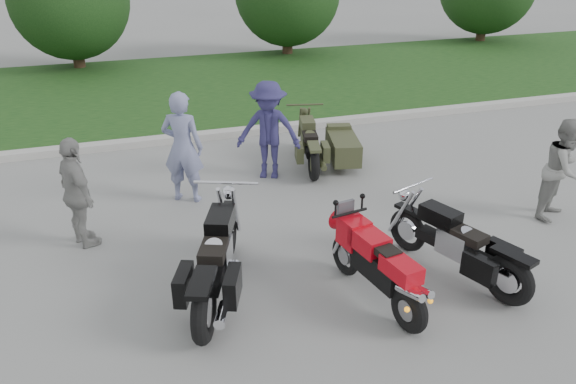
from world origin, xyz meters
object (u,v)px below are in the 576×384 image
object	(u,v)px
sportbike_red	(378,265)
person_denim	(269,130)
cruiser_sidecar	(329,146)
cruiser_right	(462,248)
person_back	(77,193)
person_stripe	(183,147)
cruiser_left	(216,264)
person_grey	(564,169)

from	to	relation	value
sportbike_red	person_denim	bearing A→B (deg)	82.64
sportbike_red	person_denim	distance (m)	4.14
cruiser_sidecar	person_denim	size ratio (longest dim) A/B	1.18
cruiser_right	person_back	xyz separation A→B (m)	(-4.73, 2.43, 0.38)
cruiser_sidecar	person_stripe	bearing A→B (deg)	-154.22
cruiser_left	cruiser_sidecar	distance (m)	4.63
cruiser_sidecar	person_denim	world-z (taller)	person_denim
cruiser_sidecar	person_grey	distance (m)	4.12
person_denim	sportbike_red	bearing A→B (deg)	-62.67
sportbike_red	person_stripe	distance (m)	4.07
person_back	cruiser_sidecar	bearing A→B (deg)	-92.26
sportbike_red	cruiser_left	size ratio (longest dim) A/B	0.79
sportbike_red	person_grey	world-z (taller)	person_grey
cruiser_sidecar	person_grey	size ratio (longest dim) A/B	1.32
cruiser_left	person_stripe	distance (m)	2.97
person_denim	cruiser_sidecar	bearing A→B (deg)	31.94
cruiser_sidecar	person_stripe	size ratio (longest dim) A/B	1.13
cruiser_left	person_stripe	xyz separation A→B (m)	(0.05, 2.94, 0.45)
cruiser_sidecar	person_back	world-z (taller)	person_back
cruiser_right	person_grey	world-z (taller)	person_grey
sportbike_red	cruiser_sidecar	bearing A→B (deg)	65.99
person_stripe	person_denim	bearing A→B (deg)	-135.39
cruiser_right	cruiser_sidecar	bearing A→B (deg)	72.97
cruiser_sidecar	cruiser_left	bearing A→B (deg)	-116.21
cruiser_sidecar	person_denim	bearing A→B (deg)	-159.85
sportbike_red	person_denim	xyz separation A→B (m)	(-0.19, 4.12, 0.38)
cruiser_left	person_grey	world-z (taller)	person_grey
person_back	person_grey	bearing A→B (deg)	-123.76
person_grey	sportbike_red	bearing A→B (deg)	166.71
cruiser_right	cruiser_sidecar	xyz separation A→B (m)	(-0.21, 4.13, -0.06)
cruiser_right	person_grey	xyz separation A→B (m)	(2.48, 1.05, 0.37)
person_stripe	person_grey	distance (m)	6.07
person_stripe	person_grey	world-z (taller)	person_stripe
person_denim	person_back	size ratio (longest dim) A/B	1.09
sportbike_red	cruiser_left	xyz separation A→B (m)	(-1.85, 0.69, -0.03)
cruiser_sidecar	person_denim	xyz separation A→B (m)	(-1.26, -0.16, 0.51)
sportbike_red	cruiser_right	size ratio (longest dim) A/B	0.87
cruiser_right	person_denim	distance (m)	4.26
sportbike_red	cruiser_right	bearing A→B (deg)	-3.59
person_grey	cruiser_right	bearing A→B (deg)	172.04
cruiser_left	sportbike_red	bearing A→B (deg)	1.03
cruiser_sidecar	person_back	xyz separation A→B (m)	(-4.52, -1.70, 0.44)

